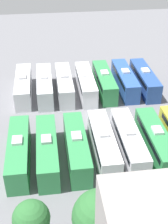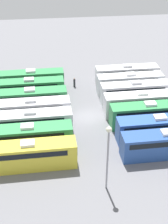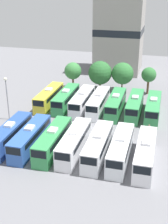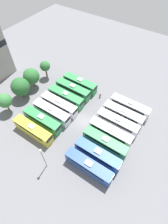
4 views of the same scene
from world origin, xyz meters
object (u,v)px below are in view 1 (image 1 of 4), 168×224
(bus_10, at_px, (103,144))
(tree_2, at_px, (100,217))
(bus_4, at_px, (64,84))
(bus_3, at_px, (86,83))
(bus_6, at_px, (23,86))
(bus_0, at_px, (145,79))
(bus_5, at_px, (45,85))
(tree_1, at_px, (154,206))
(bus_12, at_px, (47,150))
(bus_1, at_px, (125,80))
(bus_13, at_px, (19,151))
(worker_person, at_px, (23,123))
(tree_3, at_px, (31,219))
(bus_8, at_px, (156,141))
(bus_2, at_px, (104,81))
(bus_11, at_px, (77,147))

(bus_10, relative_size, tree_2, 1.69)
(bus_4, bearing_deg, bus_3, 177.82)
(bus_3, distance_m, bus_6, 10.47)
(bus_0, height_order, bus_5, same)
(bus_6, xyz_separation_m, tree_1, (-12.77, 29.11, 2.29))
(bus_12, bearing_deg, bus_1, -129.16)
(bus_13, height_order, tree_2, tree_2)
(worker_person, height_order, tree_3, tree_3)
(bus_1, height_order, worker_person, bus_1)
(bus_4, xyz_separation_m, tree_1, (-5.94, 28.76, 2.29))
(bus_3, height_order, bus_13, same)
(bus_8, xyz_separation_m, tree_1, (4.41, 11.88, 2.29))
(bus_2, height_order, bus_13, same)
(tree_3, bearing_deg, bus_2, -112.24)
(bus_5, relative_size, bus_10, 1.00)
(bus_2, bearing_deg, bus_6, -1.00)
(bus_11, bearing_deg, bus_12, 2.40)
(bus_13, bearing_deg, bus_8, 179.27)
(bus_1, distance_m, bus_8, 17.12)
(bus_0, bearing_deg, bus_2, -0.73)
(bus_3, xyz_separation_m, tree_1, (-2.31, 28.63, 2.29))
(bus_0, distance_m, tree_2, 32.23)
(bus_12, height_order, tree_2, tree_2)
(bus_4, xyz_separation_m, bus_10, (-3.63, 16.56, 0.00))
(bus_13, height_order, tree_3, tree_3)
(bus_12, distance_m, tree_1, 15.30)
(bus_4, distance_m, tree_3, 29.49)
(bus_0, height_order, worker_person, bus_0)
(bus_12, relative_size, bus_13, 1.00)
(bus_13, relative_size, tree_1, 1.65)
(bus_8, bearing_deg, bus_13, -0.73)
(bus_13, bearing_deg, bus_12, 176.18)
(bus_2, xyz_separation_m, bus_4, (6.88, 0.10, 0.00))
(bus_2, height_order, bus_4, same)
(bus_10, distance_m, worker_person, 12.78)
(bus_5, height_order, tree_2, tree_2)
(bus_2, relative_size, bus_6, 1.00)
(tree_1, xyz_separation_m, tree_2, (5.07, 0.58, 0.08))
(bus_2, distance_m, tree_2, 30.14)
(bus_4, xyz_separation_m, bus_12, (3.44, 16.90, 0.00))
(bus_12, relative_size, tree_1, 1.65)
(bus_1, bearing_deg, bus_0, 176.35)
(worker_person, bearing_deg, bus_6, -89.35)
(bus_3, distance_m, bus_12, 18.19)
(bus_1, height_order, bus_5, same)
(bus_12, relative_size, worker_person, 6.60)
(bus_3, relative_size, tree_3, 1.85)
(bus_2, height_order, bus_8, same)
(bus_3, height_order, bus_6, same)
(bus_2, relative_size, worker_person, 6.60)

